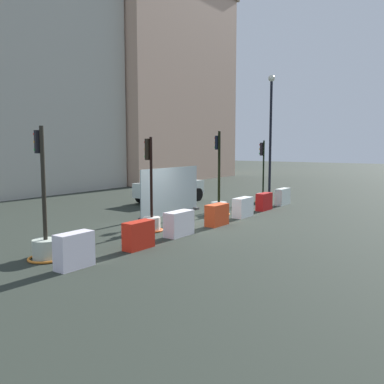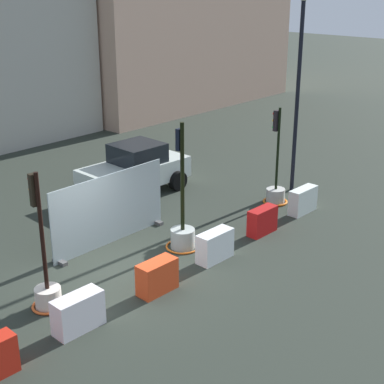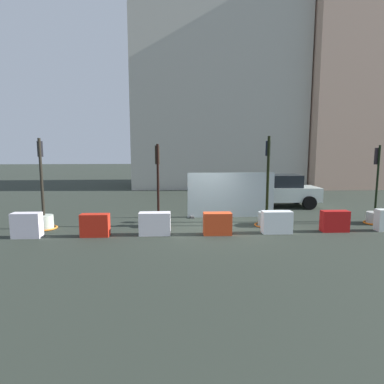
% 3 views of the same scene
% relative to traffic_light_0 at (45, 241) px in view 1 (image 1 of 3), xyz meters
% --- Properties ---
extents(ground_plane, '(120.00, 120.00, 0.00)m').
position_rel_traffic_light_0_xyz_m(ground_plane, '(6.63, 0.07, -0.51)').
color(ground_plane, '#2A3028').
extents(traffic_light_0, '(0.96, 0.96, 3.49)m').
position_rel_traffic_light_0_xyz_m(traffic_light_0, '(0.00, 0.00, 0.00)').
color(traffic_light_0, beige).
rests_on(traffic_light_0, ground_plane).
extents(traffic_light_1, '(0.79, 0.79, 3.28)m').
position_rel_traffic_light_0_xyz_m(traffic_light_1, '(4.42, 0.07, 0.06)').
color(traffic_light_1, beige).
rests_on(traffic_light_1, ground_plane).
extents(traffic_light_2, '(0.97, 0.97, 3.59)m').
position_rel_traffic_light_0_xyz_m(traffic_light_2, '(8.79, -0.09, 0.03)').
color(traffic_light_2, '#ABB3AD').
rests_on(traffic_light_2, ground_plane).
extents(traffic_light_3, '(0.83, 0.83, 3.24)m').
position_rel_traffic_light_0_xyz_m(traffic_light_3, '(13.37, -0.05, -0.01)').
color(traffic_light_3, '#B7B8B1').
rests_on(traffic_light_3, ground_plane).
extents(construction_barrier_0, '(0.99, 0.43, 0.88)m').
position_rel_traffic_light_0_xyz_m(construction_barrier_0, '(-0.10, -1.24, -0.07)').
color(construction_barrier_0, white).
rests_on(construction_barrier_0, ground_plane).
extents(construction_barrier_1, '(1.00, 0.42, 0.81)m').
position_rel_traffic_light_0_xyz_m(construction_barrier_1, '(2.24, -1.26, -0.10)').
color(construction_barrier_1, red).
rests_on(construction_barrier_1, ground_plane).
extents(construction_barrier_2, '(1.13, 0.49, 0.82)m').
position_rel_traffic_light_0_xyz_m(construction_barrier_2, '(4.34, -1.18, -0.10)').
color(construction_barrier_2, white).
rests_on(construction_barrier_2, ground_plane).
extents(construction_barrier_3, '(1.02, 0.48, 0.80)m').
position_rel_traffic_light_0_xyz_m(construction_barrier_3, '(6.60, -1.30, -0.11)').
color(construction_barrier_3, red).
rests_on(construction_barrier_3, ground_plane).
extents(construction_barrier_4, '(1.09, 0.46, 0.82)m').
position_rel_traffic_light_0_xyz_m(construction_barrier_4, '(8.81, -1.25, -0.10)').
color(construction_barrier_4, white).
rests_on(construction_barrier_4, ground_plane).
extents(construction_barrier_5, '(1.01, 0.41, 0.79)m').
position_rel_traffic_light_0_xyz_m(construction_barrier_5, '(11.05, -1.19, -0.11)').
color(construction_barrier_5, red).
rests_on(construction_barrier_5, ground_plane).
extents(construction_barrier_6, '(1.12, 0.41, 0.82)m').
position_rel_traffic_light_0_xyz_m(construction_barrier_6, '(13.24, -1.20, -0.10)').
color(construction_barrier_6, silver).
rests_on(construction_barrier_6, ground_plane).
extents(car_white_van, '(3.96, 2.22, 1.74)m').
position_rel_traffic_light_0_xyz_m(car_white_van, '(10.91, 4.16, 0.33)').
color(car_white_van, silver).
rests_on(car_white_van, ground_plane).
extents(building_main_facade, '(14.27, 6.53, 18.42)m').
position_rel_traffic_light_0_xyz_m(building_main_facade, '(8.82, 14.84, 8.73)').
color(building_main_facade, '#B3B1A5').
rests_on(building_main_facade, ground_plane).
extents(building_corner_block, '(14.88, 8.71, 17.35)m').
position_rel_traffic_light_0_xyz_m(building_corner_block, '(22.97, 14.84, 8.19)').
color(building_corner_block, tan).
rests_on(building_corner_block, ground_plane).
extents(street_lamp_post, '(0.36, 0.36, 6.76)m').
position_rel_traffic_light_0_xyz_m(street_lamp_post, '(14.79, 0.20, 3.65)').
color(street_lamp_post, black).
rests_on(street_lamp_post, ground_plane).
extents(site_fence_panel, '(3.97, 0.50, 2.04)m').
position_rel_traffic_light_0_xyz_m(site_fence_panel, '(7.66, 1.66, 0.46)').
color(site_fence_panel, '#93A4A8').
rests_on(site_fence_panel, ground_plane).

